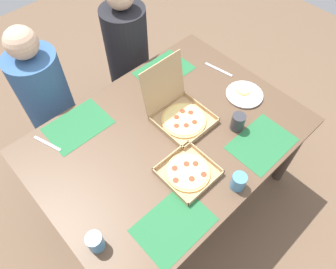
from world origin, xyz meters
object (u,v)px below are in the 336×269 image
(cup_clear_left, at_px, (238,182))
(diner_right_seat, at_px, (129,63))
(cup_spare, at_px, (238,122))
(pizza_box_edge_far, at_px, (179,112))
(cup_red, at_px, (95,242))
(pizza_box_corner_right, at_px, (188,172))
(plate_near_left, at_px, (159,79))
(plate_near_right, at_px, (244,94))
(diner_left_seat, at_px, (52,109))

(cup_clear_left, distance_m, diner_right_seat, 1.36)
(cup_spare, bearing_deg, pizza_box_edge_far, 124.33)
(cup_red, distance_m, diner_right_seat, 1.48)
(pizza_box_corner_right, bearing_deg, plate_near_left, 60.26)
(plate_near_right, relative_size, plate_near_left, 1.10)
(diner_right_seat, bearing_deg, plate_near_right, -76.73)
(cup_red, bearing_deg, diner_right_seat, 46.31)
(plate_near_left, distance_m, cup_spare, 0.61)
(pizza_box_edge_far, xyz_separation_m, cup_red, (-0.80, -0.29, 0.00))
(cup_red, bearing_deg, pizza_box_edge_far, 19.64)
(plate_near_right, height_order, plate_near_left, plate_near_right)
(diner_right_seat, bearing_deg, diner_left_seat, 180.00)
(pizza_box_corner_right, distance_m, plate_near_left, 0.72)
(pizza_box_edge_far, height_order, plate_near_left, pizza_box_edge_far)
(pizza_box_corner_right, distance_m, pizza_box_edge_far, 0.38)
(cup_red, xyz_separation_m, cup_clear_left, (0.70, -0.24, -0.01))
(pizza_box_edge_far, xyz_separation_m, plate_near_right, (0.43, -0.15, -0.04))
(cup_red, distance_m, cup_clear_left, 0.74)
(pizza_box_edge_far, bearing_deg, cup_red, -160.36)
(cup_red, bearing_deg, pizza_box_corner_right, -1.72)
(plate_near_left, height_order, diner_left_seat, diner_left_seat)
(plate_near_left, distance_m, cup_red, 1.11)
(pizza_box_corner_right, distance_m, diner_left_seat, 1.12)
(cup_red, relative_size, diner_right_seat, 0.09)
(diner_left_seat, bearing_deg, pizza_box_edge_far, -58.25)
(pizza_box_corner_right, height_order, diner_right_seat, diner_right_seat)
(cup_red, distance_m, diner_left_seat, 1.13)
(pizza_box_edge_far, distance_m, plate_near_left, 0.35)
(plate_near_right, xyz_separation_m, plate_near_left, (-0.30, 0.47, -0.00))
(plate_near_left, relative_size, diner_left_seat, 0.18)
(pizza_box_edge_far, height_order, cup_spare, pizza_box_edge_far)
(pizza_box_edge_far, bearing_deg, plate_near_right, -19.40)
(pizza_box_edge_far, xyz_separation_m, diner_right_seat, (0.21, 0.77, -0.24))
(cup_spare, xyz_separation_m, cup_red, (-0.99, -0.00, 0.00))
(pizza_box_edge_far, height_order, diner_left_seat, diner_left_seat)
(pizza_box_corner_right, relative_size, cup_red, 2.51)
(cup_red, xyz_separation_m, diner_left_seat, (0.32, 1.06, -0.25))
(diner_right_seat, bearing_deg, cup_red, -133.69)
(pizza_box_corner_right, distance_m, plate_near_right, 0.67)
(pizza_box_edge_far, relative_size, diner_left_seat, 0.30)
(diner_right_seat, bearing_deg, pizza_box_edge_far, -105.24)
(plate_near_left, relative_size, diner_right_seat, 0.18)
(pizza_box_edge_far, bearing_deg, pizza_box_corner_right, -127.13)
(plate_near_left, xyz_separation_m, cup_red, (-0.92, -0.60, 0.05))
(cup_clear_left, bearing_deg, plate_near_left, 75.20)
(plate_near_left, height_order, diner_right_seat, diner_right_seat)
(diner_right_seat, bearing_deg, plate_near_left, -100.52)
(cup_clear_left, bearing_deg, plate_near_right, 35.65)
(plate_near_right, relative_size, cup_red, 2.18)
(plate_near_right, relative_size, cup_spare, 2.19)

